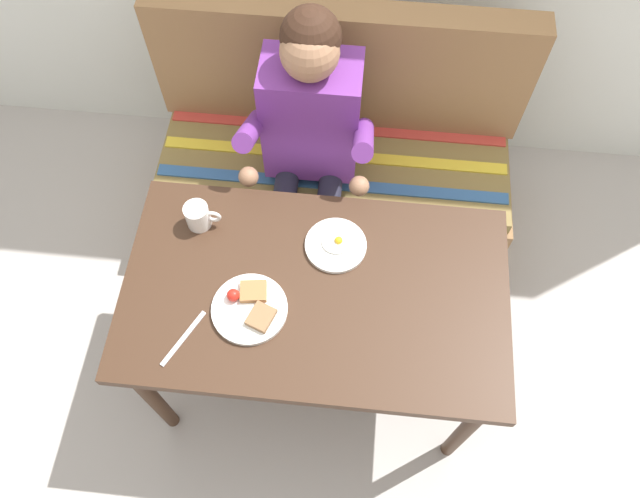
{
  "coord_description": "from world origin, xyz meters",
  "views": [
    {
      "loc": [
        0.1,
        -0.78,
        2.46
      ],
      "look_at": [
        0.0,
        0.15,
        0.72
      ],
      "focal_mm": 34.42,
      "sensor_mm": 36.0,
      "label": 1
    }
  ],
  "objects_px": {
    "table": "(315,301)",
    "person": "(310,136)",
    "plate_breakfast": "(251,308)",
    "coffee_mug": "(198,216)",
    "couch": "(335,166)",
    "plate_eggs": "(336,245)",
    "knife": "(183,338)"
  },
  "relations": [
    {
      "from": "table",
      "to": "plate_eggs",
      "type": "xyz_separation_m",
      "value": [
        0.05,
        0.16,
        0.09
      ]
    },
    {
      "from": "table",
      "to": "knife",
      "type": "relative_size",
      "value": 6.0
    },
    {
      "from": "couch",
      "to": "plate_eggs",
      "type": "bearing_deg",
      "value": -85.28
    },
    {
      "from": "plate_eggs",
      "to": "knife",
      "type": "relative_size",
      "value": 0.99
    },
    {
      "from": "table",
      "to": "knife",
      "type": "bearing_deg",
      "value": -152.06
    },
    {
      "from": "plate_eggs",
      "to": "coffee_mug",
      "type": "relative_size",
      "value": 1.68
    },
    {
      "from": "plate_breakfast",
      "to": "plate_eggs",
      "type": "xyz_separation_m",
      "value": [
        0.24,
        0.25,
        -0.0
      ]
    },
    {
      "from": "plate_eggs",
      "to": "coffee_mug",
      "type": "height_order",
      "value": "coffee_mug"
    },
    {
      "from": "plate_breakfast",
      "to": "person",
      "type": "bearing_deg",
      "value": 81.17
    },
    {
      "from": "plate_breakfast",
      "to": "plate_eggs",
      "type": "bearing_deg",
      "value": 46.01
    },
    {
      "from": "table",
      "to": "couch",
      "type": "height_order",
      "value": "couch"
    },
    {
      "from": "table",
      "to": "couch",
      "type": "bearing_deg",
      "value": 90.0
    },
    {
      "from": "couch",
      "to": "coffee_mug",
      "type": "distance_m",
      "value": 0.82
    },
    {
      "from": "person",
      "to": "coffee_mug",
      "type": "relative_size",
      "value": 10.27
    },
    {
      "from": "coffee_mug",
      "to": "plate_eggs",
      "type": "bearing_deg",
      "value": -5.34
    },
    {
      "from": "plate_breakfast",
      "to": "plate_eggs",
      "type": "distance_m",
      "value": 0.34
    },
    {
      "from": "person",
      "to": "table",
      "type": "bearing_deg",
      "value": -82.09
    },
    {
      "from": "person",
      "to": "knife",
      "type": "xyz_separation_m",
      "value": [
        -0.29,
        -0.79,
        -0.01
      ]
    },
    {
      "from": "plate_breakfast",
      "to": "knife",
      "type": "bearing_deg",
      "value": -148.9
    },
    {
      "from": "table",
      "to": "person",
      "type": "xyz_separation_m",
      "value": [
        -0.08,
        0.59,
        0.09
      ]
    },
    {
      "from": "table",
      "to": "plate_breakfast",
      "type": "height_order",
      "value": "plate_breakfast"
    },
    {
      "from": "plate_breakfast",
      "to": "coffee_mug",
      "type": "height_order",
      "value": "coffee_mug"
    },
    {
      "from": "table",
      "to": "plate_breakfast",
      "type": "bearing_deg",
      "value": -155.38
    },
    {
      "from": "plate_breakfast",
      "to": "coffee_mug",
      "type": "relative_size",
      "value": 1.97
    },
    {
      "from": "table",
      "to": "couch",
      "type": "xyz_separation_m",
      "value": [
        0.0,
        0.76,
        -0.32
      ]
    },
    {
      "from": "person",
      "to": "knife",
      "type": "bearing_deg",
      "value": -110.24
    },
    {
      "from": "person",
      "to": "couch",
      "type": "bearing_deg",
      "value": 64.9
    },
    {
      "from": "table",
      "to": "person",
      "type": "relative_size",
      "value": 0.99
    },
    {
      "from": "coffee_mug",
      "to": "table",
      "type": "bearing_deg",
      "value": -26.81
    },
    {
      "from": "plate_eggs",
      "to": "knife",
      "type": "xyz_separation_m",
      "value": [
        -0.42,
        -0.36,
        -0.01
      ]
    },
    {
      "from": "plate_eggs",
      "to": "knife",
      "type": "bearing_deg",
      "value": -139.78
    },
    {
      "from": "plate_breakfast",
      "to": "knife",
      "type": "xyz_separation_m",
      "value": [
        -0.19,
        -0.11,
        -0.01
      ]
    }
  ]
}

